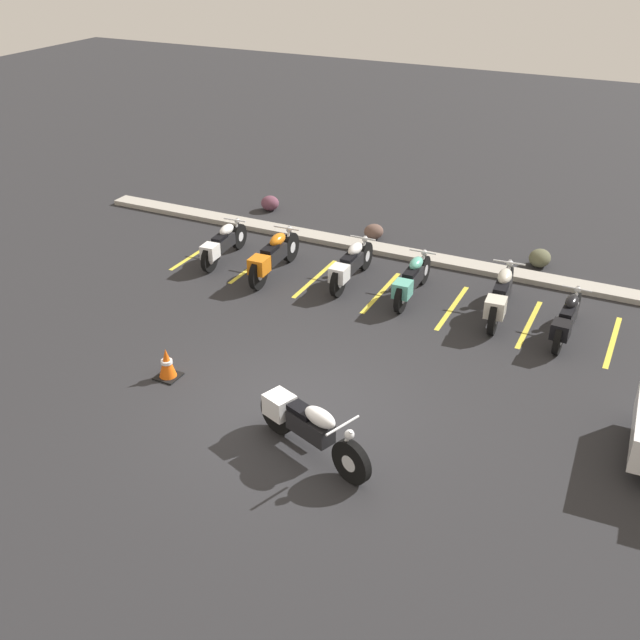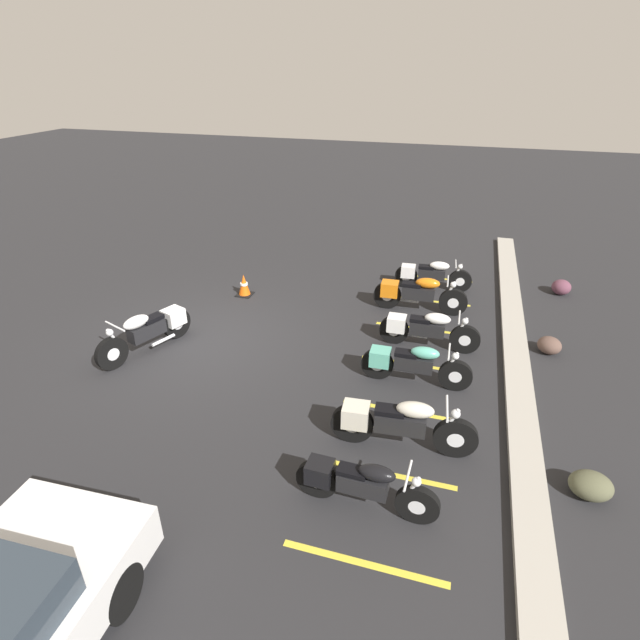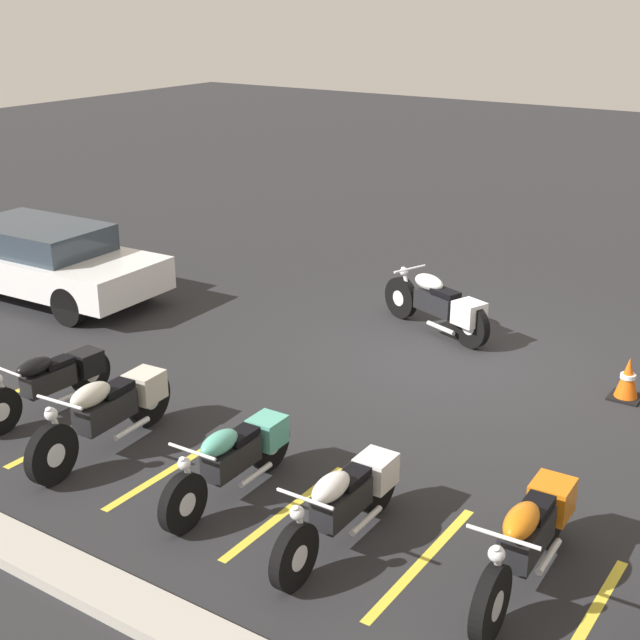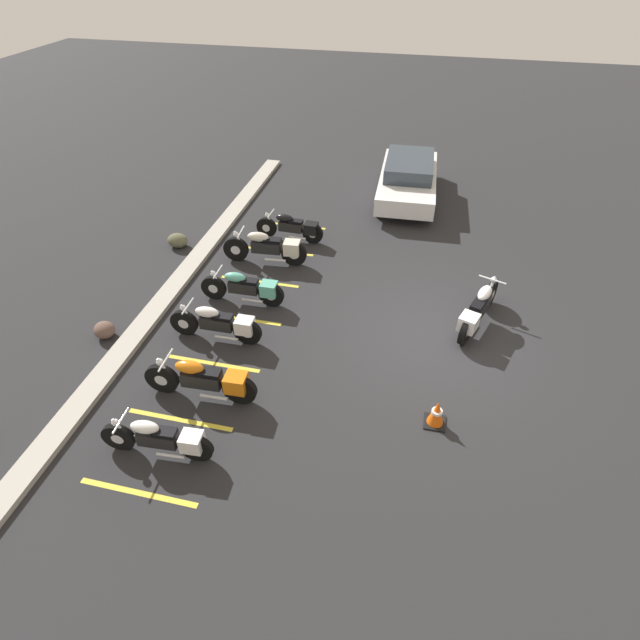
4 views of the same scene
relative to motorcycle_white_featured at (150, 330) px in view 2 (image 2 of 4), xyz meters
The scene contains 20 objects.
ground 1.16m from the motorcycle_white_featured, 125.91° to the left, with size 60.00×60.00×0.00m, color #262628.
motorcycle_white_featured is the anchor object (origin of this frame).
parked_bike_0 7.24m from the motorcycle_white_featured, 132.52° to the left, with size 0.57×2.03×0.80m.
parked_bike_1 6.19m from the motorcycle_white_featured, 123.96° to the left, with size 0.64×2.27×0.89m.
parked_bike_2 5.80m from the motorcycle_white_featured, 107.65° to the left, with size 0.60×2.13×0.84m.
parked_bike_3 5.44m from the motorcycle_white_featured, 93.43° to the left, with size 0.59×2.09×0.82m.
parked_bike_4 5.65m from the motorcycle_white_featured, 74.30° to the left, with size 0.65×2.30×0.91m.
parked_bike_5 5.89m from the motorcycle_white_featured, 60.88° to the left, with size 0.56×2.01×0.79m.
concrete_curb 7.49m from the motorcycle_white_featured, 94.74° to the left, with size 18.00×0.50×0.12m, color #A8A399.
landscape_rock_0 8.43m from the motorcycle_white_featured, 105.61° to the left, with size 0.49×0.45×0.37m, color brown.
landscape_rock_1 8.45m from the motorcycle_white_featured, 77.97° to the left, with size 0.59×0.48×0.40m, color #54553D.
landscape_rock_2 10.34m from the motorcycle_white_featured, 122.45° to the left, with size 0.48×0.48×0.39m, color brown.
traffic_cone 3.20m from the motorcycle_white_featured, 166.53° to the left, with size 0.40×0.40×0.57m.
stall_line_0 7.88m from the motorcycle_white_featured, 136.41° to the left, with size 0.10×2.10×0.00m, color gold.
stall_line_1 6.83m from the motorcycle_white_featured, 127.26° to the left, with size 0.10×2.10×0.00m, color gold.
stall_line_2 6.02m from the motorcycle_white_featured, 115.22° to the left, with size 0.10×2.10×0.00m, color gold.
stall_line_3 5.53m from the motorcycle_white_featured, 100.27° to the left, with size 0.10×2.10×0.00m, color gold.
stall_line_4 5.48m from the motorcycle_white_featured, 83.81° to the left, with size 0.10×2.10×0.00m, color gold.
stall_line_5 5.86m from the motorcycle_white_featured, 68.29° to the left, with size 0.10×2.10×0.00m, color gold.
stall_line_6 6.60m from the motorcycle_white_featured, 55.48° to the left, with size 0.10×2.10×0.00m, color gold.
Camera 2 is at (8.39, 5.21, 5.55)m, focal length 28.00 mm.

